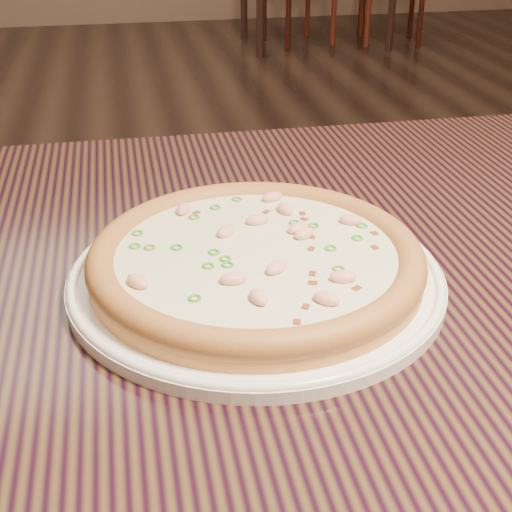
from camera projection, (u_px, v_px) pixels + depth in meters
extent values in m
plane|color=black|center=(148.00, 344.00, 1.88)|extent=(9.00, 9.00, 0.00)
cube|color=black|center=(357.00, 265.00, 0.76)|extent=(1.20, 0.80, 0.04)
cylinder|color=white|center=(256.00, 278.00, 0.69)|extent=(0.36, 0.36, 0.01)
torus|color=white|center=(256.00, 272.00, 0.69)|extent=(0.36, 0.36, 0.01)
cylinder|color=#D09349|center=(256.00, 264.00, 0.68)|extent=(0.32, 0.32, 0.02)
torus|color=#B57D3C|center=(256.00, 256.00, 0.68)|extent=(0.32, 0.32, 0.03)
cylinder|color=beige|center=(256.00, 254.00, 0.68)|extent=(0.27, 0.27, 0.00)
ellipsoid|color=#F2B29E|center=(259.00, 297.00, 0.60)|extent=(0.02, 0.03, 0.01)
ellipsoid|color=#F2B29E|center=(285.00, 209.00, 0.75)|extent=(0.02, 0.03, 0.01)
ellipsoid|color=#F2B29E|center=(304.00, 234.00, 0.70)|extent=(0.03, 0.02, 0.01)
ellipsoid|color=#F2B29E|center=(183.00, 209.00, 0.75)|extent=(0.02, 0.03, 0.01)
ellipsoid|color=#F2B29E|center=(298.00, 228.00, 0.71)|extent=(0.03, 0.02, 0.01)
ellipsoid|color=#F2B29E|center=(351.00, 220.00, 0.73)|extent=(0.03, 0.02, 0.01)
ellipsoid|color=#F2B29E|center=(233.00, 279.00, 0.62)|extent=(0.02, 0.01, 0.01)
ellipsoid|color=#F2B29E|center=(226.00, 231.00, 0.70)|extent=(0.03, 0.03, 0.01)
ellipsoid|color=#F2B29E|center=(272.00, 197.00, 0.78)|extent=(0.03, 0.02, 0.01)
ellipsoid|color=#F2B29E|center=(257.00, 220.00, 0.73)|extent=(0.02, 0.02, 0.01)
ellipsoid|color=#F2B29E|center=(327.00, 299.00, 0.59)|extent=(0.03, 0.03, 0.01)
ellipsoid|color=#F2B29E|center=(343.00, 277.00, 0.63)|extent=(0.03, 0.02, 0.01)
ellipsoid|color=#F2B29E|center=(276.00, 268.00, 0.64)|extent=(0.03, 0.03, 0.01)
ellipsoid|color=#F2B29E|center=(138.00, 282.00, 0.62)|extent=(0.03, 0.03, 0.01)
cube|color=maroon|center=(132.00, 278.00, 0.63)|extent=(0.01, 0.01, 0.00)
cube|color=maroon|center=(374.00, 234.00, 0.71)|extent=(0.01, 0.01, 0.00)
cube|color=maroon|center=(266.00, 213.00, 0.75)|extent=(0.01, 0.01, 0.00)
cube|color=maroon|center=(302.00, 214.00, 0.75)|extent=(0.01, 0.01, 0.00)
cube|color=maroon|center=(313.00, 284.00, 0.62)|extent=(0.01, 0.01, 0.00)
cube|color=maroon|center=(357.00, 289.00, 0.62)|extent=(0.01, 0.01, 0.00)
cube|color=maroon|center=(304.00, 220.00, 0.74)|extent=(0.01, 0.01, 0.00)
cube|color=maroon|center=(297.00, 323.00, 0.57)|extent=(0.01, 0.01, 0.00)
cube|color=maroon|center=(311.00, 238.00, 0.70)|extent=(0.01, 0.01, 0.00)
cube|color=maroon|center=(312.00, 274.00, 0.64)|extent=(0.01, 0.01, 0.00)
cube|color=maroon|center=(311.00, 250.00, 0.68)|extent=(0.01, 0.01, 0.00)
cube|color=maroon|center=(375.00, 248.00, 0.68)|extent=(0.01, 0.01, 0.00)
cube|color=maroon|center=(306.00, 307.00, 0.59)|extent=(0.01, 0.01, 0.00)
cube|color=maroon|center=(196.00, 213.00, 0.75)|extent=(0.01, 0.01, 0.00)
torus|color=#3A9320|center=(215.00, 208.00, 0.76)|extent=(0.01, 0.01, 0.00)
torus|color=#3A9320|center=(339.00, 269.00, 0.64)|extent=(0.02, 0.02, 0.00)
torus|color=#3A9320|center=(135.00, 246.00, 0.68)|extent=(0.01, 0.01, 0.00)
torus|color=#3A9320|center=(357.00, 238.00, 0.70)|extent=(0.02, 0.02, 0.00)
torus|color=#3A9320|center=(331.00, 248.00, 0.68)|extent=(0.01, 0.01, 0.00)
torus|color=#3A9320|center=(237.00, 199.00, 0.78)|extent=(0.02, 0.02, 0.00)
torus|color=#3A9320|center=(313.00, 226.00, 0.72)|extent=(0.02, 0.02, 0.00)
torus|color=#3A9320|center=(150.00, 248.00, 0.68)|extent=(0.01, 0.01, 0.00)
torus|color=#3A9320|center=(194.00, 217.00, 0.74)|extent=(0.01, 0.01, 0.00)
torus|color=#3A9320|center=(225.00, 259.00, 0.66)|extent=(0.02, 0.02, 0.00)
torus|color=#3A9320|center=(177.00, 248.00, 0.68)|extent=(0.02, 0.02, 0.00)
torus|color=#3A9320|center=(294.00, 223.00, 0.73)|extent=(0.01, 0.01, 0.00)
torus|color=#3A9320|center=(228.00, 265.00, 0.65)|extent=(0.01, 0.01, 0.00)
torus|color=#3A9320|center=(195.00, 298.00, 0.60)|extent=(0.01, 0.01, 0.00)
torus|color=#3A9320|center=(214.00, 252.00, 0.67)|extent=(0.02, 0.02, 0.00)
torus|color=#3A9320|center=(339.00, 278.00, 0.63)|extent=(0.02, 0.02, 0.00)
torus|color=#3A9320|center=(208.00, 266.00, 0.65)|extent=(0.02, 0.02, 0.00)
torus|color=#3A9320|center=(137.00, 233.00, 0.71)|extent=(0.02, 0.02, 0.00)
torus|color=#3A9320|center=(308.00, 231.00, 0.71)|extent=(0.01, 0.01, 0.00)
torus|color=#3A9320|center=(362.00, 226.00, 0.72)|extent=(0.01, 0.01, 0.00)
cylinder|color=black|center=(260.00, 1.00, 4.57)|extent=(0.05, 0.05, 0.71)
cylinder|color=#562519|center=(334.00, 15.00, 4.95)|extent=(0.04, 0.04, 0.41)
cylinder|color=#562519|center=(308.00, 7.00, 5.23)|extent=(0.04, 0.04, 0.41)
cylinder|color=#562519|center=(288.00, 20.00, 4.81)|extent=(0.04, 0.04, 0.41)
cylinder|color=#562519|center=(264.00, 11.00, 5.09)|extent=(0.04, 0.04, 0.41)
cylinder|color=#562519|center=(363.00, 8.00, 5.22)|extent=(0.04, 0.04, 0.41)
cylinder|color=#562519|center=(368.00, 17.00, 4.91)|extent=(0.04, 0.04, 0.41)
cylinder|color=#562519|center=(412.00, 8.00, 5.21)|extent=(0.04, 0.04, 0.41)
cylinder|color=#562519|center=(421.00, 17.00, 4.90)|extent=(0.04, 0.04, 0.41)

